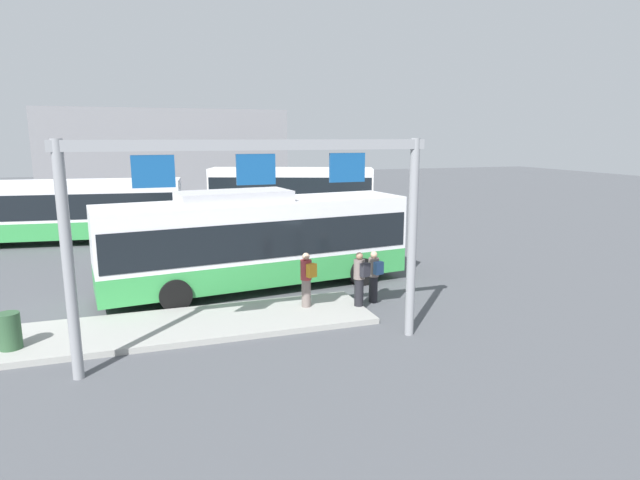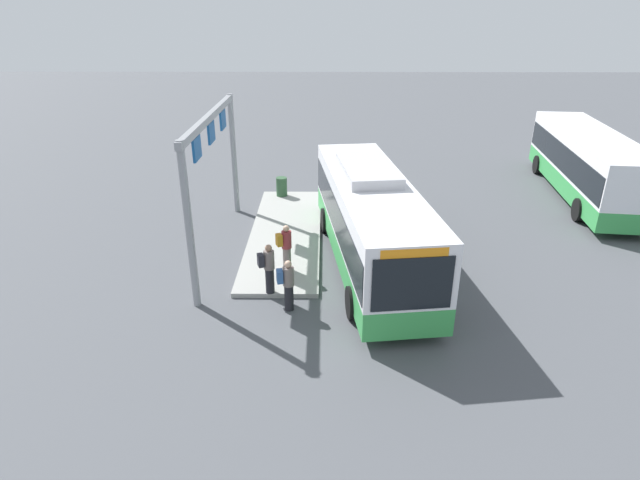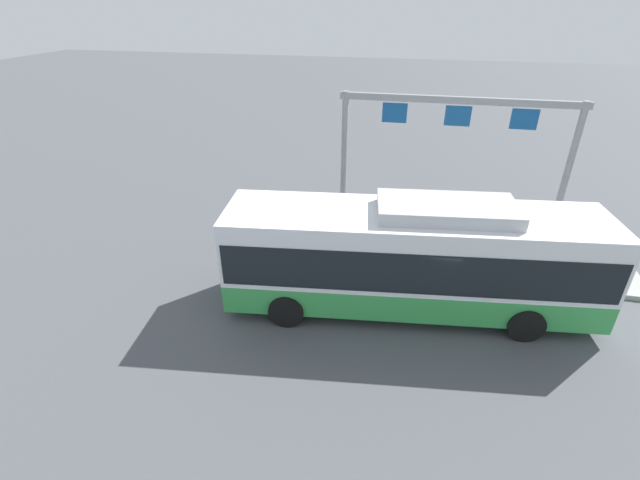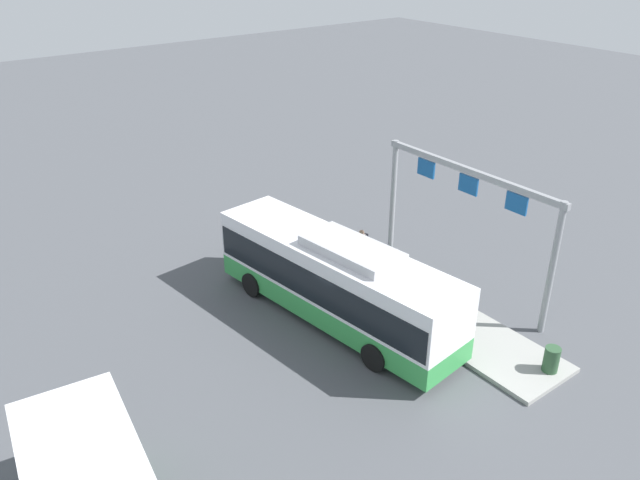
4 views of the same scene
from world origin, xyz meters
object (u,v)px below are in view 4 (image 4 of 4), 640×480
person_boarding (362,246)px  trash_bin (551,359)px  bus_main (335,277)px  person_waiting_mid (339,247)px  person_waiting_near (378,263)px

person_boarding → trash_bin: size_ratio=1.86×
bus_main → person_waiting_mid: bus_main is taller
bus_main → person_boarding: size_ratio=6.46×
bus_main → trash_bin: size_ratio=11.98×
person_boarding → person_waiting_near: 1.60m
bus_main → person_waiting_near: bearing=-80.3°
person_boarding → bus_main: bearing=16.5°
bus_main → person_waiting_mid: size_ratio=6.46×
person_waiting_near → trash_bin: bearing=73.6°
person_boarding → person_waiting_near: same height
person_boarding → trash_bin: bearing=72.6°
person_waiting_mid → trash_bin: (-10.09, -0.96, -0.28)m
bus_main → person_waiting_mid: 4.28m
person_waiting_near → person_waiting_mid: bearing=-106.7°
person_boarding → person_waiting_mid: person_boarding is taller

